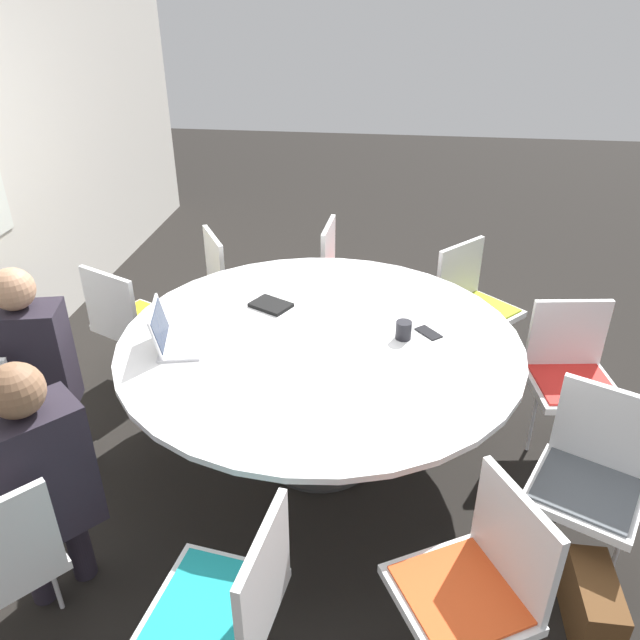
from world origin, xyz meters
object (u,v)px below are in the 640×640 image
Objects in this scene: chair_6 at (472,299)px; chair_8 at (234,279)px; person_0 at (33,361)px; person_1 at (39,475)px; chair_2 at (230,600)px; chair_4 at (592,470)px; chair_3 at (478,579)px; chair_9 at (130,317)px; handbag at (591,605)px; coffee_cup at (404,330)px; chair_5 at (571,369)px; laptop at (171,336)px; chair_7 at (346,272)px; cell_phone at (428,333)px; spiral_notebook at (271,305)px.

chair_6 is 1.00× the size of chair_8.
person_0 is 1.00× the size of person_1.
chair_4 is at bearing -50.97° from chair_2.
chair_4 is 2.24m from person_1.
chair_3 and chair_9 have the same top height.
handbag is at bearing -94.86° from chair_3.
handbag is (-0.98, -0.80, -0.65)m from coffee_cup.
chair_2 is 1.45m from handbag.
laptop reaches higher than chair_5.
handbag is at bearing -64.33° from chair_2.
chair_6 is 0.91m from chair_7.
coffee_cup is at bearing -9.86° from person_1.
chair_5 is at bearing -78.92° from cell_phone.
person_1 is at bearing 128.26° from cell_phone.
chair_2 is 1.00× the size of chair_8.
person_0 reaches higher than coffee_cup.
chair_2 is 2.58m from chair_6.
chair_7 is 1.51m from chair_9.
chair_3 is 1.54m from chair_5.
chair_9 is at bearing 59.51° from handbag.
chair_2 is 2.34× the size of handbag.
chair_3 is 1.75m from laptop.
chair_4 is at bearing 19.51° from chair_8.
chair_5 is at bearing -33.66° from chair_2.
chair_3 is at bearing -52.52° from person_1.
spiral_notebook is (-0.22, -0.94, 0.26)m from chair_9.
chair_9 is 0.92m from laptop.
handbag is (-1.19, 0.11, -0.36)m from chair_5.
laptop is 0.61m from spiral_notebook.
person_1 is (-1.57, -0.31, 0.20)m from chair_9.
spiral_notebook is (0.46, -0.40, -0.05)m from laptop.
chair_7 is at bearing -13.09° from chair_3.
person_0 is 0.86m from person_1.
chair_6 is at bearing -57.98° from spiral_notebook.
chair_4 is at bearing -18.32° from person_0.
person_0 is at bearing 3.69° from chair_5.
coffee_cup is (1.39, -0.55, 0.30)m from chair_2.
person_0 reaches higher than chair_4.
chair_4 is 2.35× the size of laptop.
person_0 is (-0.57, 2.70, 0.20)m from chair_5.
chair_4 is at bearing -4.02° from handbag.
chair_7 is 5.53× the size of cell_phone.
person_0 reaches higher than chair_8.
coffee_cup is at bearing 20.54° from chair_7.
chair_8 is 2.86m from handbag.
chair_4 is 1.00× the size of chair_5.
handbag is (-1.96, -0.34, -0.36)m from chair_6.
chair_4 is 1.05m from coffee_cup.
cell_phone is (0.06, -0.13, -0.04)m from coffee_cup.
chair_3 is 2.59m from chair_7.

